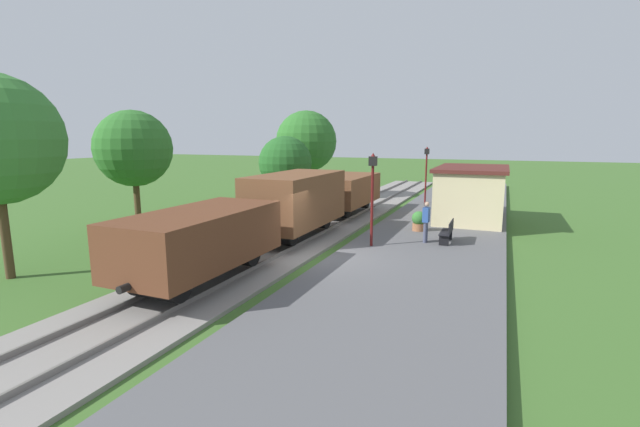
{
  "coord_description": "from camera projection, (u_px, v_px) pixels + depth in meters",
  "views": [
    {
      "loc": [
        5.9,
        -14.25,
        4.54
      ],
      "look_at": [
        -0.48,
        0.87,
        1.66
      ],
      "focal_mm": 24.45,
      "sensor_mm": 36.0,
      "label": 1
    }
  ],
  "objects": [
    {
      "name": "ground_plane",
      "position": [
        323.0,
        263.0,
        15.97
      ],
      "size": [
        160.0,
        160.0,
        0.0
      ],
      "primitive_type": "plane",
      "color": "#3D6628"
    },
    {
      "name": "platform_slab",
      "position": [
        410.0,
        270.0,
        14.73
      ],
      "size": [
        6.0,
        60.0,
        0.25
      ],
      "primitive_type": "cube",
      "color": "#565659",
      "rests_on": "ground"
    },
    {
      "name": "track_ballast",
      "position": [
        266.0,
        254.0,
        16.88
      ],
      "size": [
        3.8,
        60.0,
        0.12
      ],
      "primitive_type": "cube",
      "color": "gray",
      "rests_on": "ground"
    },
    {
      "name": "rail_near",
      "position": [
        282.0,
        253.0,
        16.59
      ],
      "size": [
        0.07,
        60.0,
        0.14
      ],
      "primitive_type": "cube",
      "color": "slate",
      "rests_on": "track_ballast"
    },
    {
      "name": "rail_far",
      "position": [
        250.0,
        249.0,
        17.14
      ],
      "size": [
        0.07,
        60.0,
        0.14
      ],
      "primitive_type": "cube",
      "color": "slate",
      "rests_on": "track_ballast"
    },
    {
      "name": "freight_train",
      "position": [
        296.0,
        207.0,
        19.1
      ],
      "size": [
        2.5,
        19.4,
        2.72
      ],
      "color": "brown",
      "rests_on": "rail_near"
    },
    {
      "name": "station_hut",
      "position": [
        471.0,
        193.0,
        22.83
      ],
      "size": [
        3.5,
        5.8,
        2.78
      ],
      "color": "beige",
      "rests_on": "platform_slab"
    },
    {
      "name": "bench_near_hut",
      "position": [
        448.0,
        231.0,
        17.92
      ],
      "size": [
        0.42,
        1.5,
        0.91
      ],
      "color": "black",
      "rests_on": "platform_slab"
    },
    {
      "name": "person_waiting",
      "position": [
        426.0,
        220.0,
        17.87
      ],
      "size": [
        0.27,
        0.4,
        1.71
      ],
      "rotation": [
        0.0,
        0.0,
        3.07
      ],
      "color": "#474C66",
      "rests_on": "platform_slab"
    },
    {
      "name": "potted_planter",
      "position": [
        419.0,
        221.0,
        20.19
      ],
      "size": [
        0.64,
        0.64,
        0.92
      ],
      "color": "#9E6642",
      "rests_on": "platform_slab"
    },
    {
      "name": "lamp_post_near",
      "position": [
        373.0,
        182.0,
        17.03
      ],
      "size": [
        0.28,
        0.28,
        3.7
      ],
      "color": "#591414",
      "rests_on": "platform_slab"
    },
    {
      "name": "lamp_post_far",
      "position": [
        426.0,
        164.0,
        28.54
      ],
      "size": [
        0.28,
        0.28,
        3.7
      ],
      "color": "#591414",
      "rests_on": "platform_slab"
    },
    {
      "name": "tree_trackside_mid",
      "position": [
        133.0,
        149.0,
        19.86
      ],
      "size": [
        3.47,
        3.47,
        5.77
      ],
      "color": "#4C3823",
      "rests_on": "ground"
    },
    {
      "name": "tree_trackside_far",
      "position": [
        285.0,
        163.0,
        26.33
      ],
      "size": [
        3.22,
        3.22,
        4.63
      ],
      "color": "#4C3823",
      "rests_on": "ground"
    },
    {
      "name": "tree_field_left",
      "position": [
        306.0,
        141.0,
        31.81
      ],
      "size": [
        4.43,
        4.43,
        6.46
      ],
      "color": "#4C3823",
      "rests_on": "ground"
    }
  ]
}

